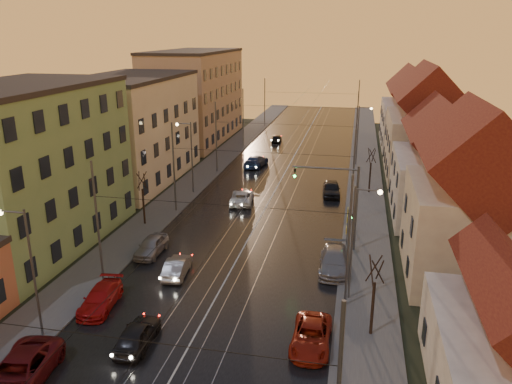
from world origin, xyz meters
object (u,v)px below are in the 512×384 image
Objects in this scene: driving_car_2 at (242,197)px; parked_left_2 at (101,298)px; parked_right_0 at (311,336)px; parked_right_1 at (334,261)px; driving_car_4 at (276,138)px; driving_car_0 at (137,334)px; street_lamp_3 at (360,130)px; street_lamp_2 at (189,150)px; parked_right_2 at (331,189)px; parked_left_3 at (151,246)px; traffic_light_mast at (344,197)px; driving_car_1 at (177,267)px; street_lamp_1 at (357,233)px; parked_left_1 at (19,372)px; driving_car_3 at (256,161)px; street_lamp_0 at (27,261)px.

driving_car_2 reaches higher than parked_left_2.
parked_right_1 is at bearing 85.60° from parked_right_0.
parked_right_1 reaches higher than driving_car_4.
parked_right_1 is (10.53, 11.79, 0.05)m from driving_car_0.
street_lamp_3 is 1.64× the size of driving_car_2.
driving_car_2 is 25.38m from parked_right_0.
driving_car_2 is 1.03× the size of parked_right_0.
parked_right_2 is (15.42, 2.30, -4.12)m from street_lamp_2.
parked_left_3 is 17.01m from parked_right_0.
street_lamp_2 is 1.88× the size of parked_left_3.
driving_car_0 is at bearing 82.31° from driving_car_2.
traffic_light_mast is at bearing 103.81° from driving_car_4.
parked_left_3 is at bearing 83.34° from parked_left_2.
driving_car_1 is at bearing -42.78° from parked_left_3.
street_lamp_1 is 1.91× the size of driving_car_0.
driving_car_2 is at bearing 126.20° from parked_right_1.
street_lamp_2 is 7.97m from driving_car_2.
driving_car_0 is 31.33m from parked_right_2.
street_lamp_2 reaches higher than driving_car_2.
driving_car_4 is 55.34m from parked_right_0.
street_lamp_1 is 20.79m from parked_left_1.
parked_right_2 is (-0.52, 28.04, 0.11)m from parked_right_0.
driving_car_4 is (-0.37, 47.44, -0.06)m from driving_car_1.
driving_car_0 is at bearing -169.04° from parked_right_0.
parked_right_1 is at bearing -43.49° from street_lamp_2.
driving_car_1 is 0.77× the size of parked_right_1.
driving_car_3 is (-13.38, -3.32, -4.11)m from street_lamp_3.
street_lamp_0 is at bearing -144.91° from parked_right_1.
parked_right_2 is at bearing 60.86° from parked_left_1.
street_lamp_3 is 37.46m from driving_car_1.
street_lamp_0 is 19.89m from street_lamp_1.
driving_car_0 reaches higher than parked_right_0.
street_lamp_1 is at bearing -150.17° from driving_car_0.
street_lamp_3 is 1.40× the size of parked_left_1.
parked_right_2 is at bearing -101.50° from street_lamp_3.
street_lamp_0 is at bearing -125.98° from parked_left_2.
parked_right_2 is (13.64, 34.36, -0.02)m from parked_left_1.
driving_car_4 is at bearing 80.02° from street_lamp_2.
driving_car_1 is 16.73m from driving_car_2.
parked_left_2 is (2.09, -24.28, -4.22)m from street_lamp_2.
street_lamp_1 reaches higher than driving_car_4.
parked_right_1 reaches higher than driving_car_0.
traffic_light_mast is 1.72× the size of driving_car_0.
parked_left_1 is at bearing -108.87° from street_lamp_3.
street_lamp_2 is at bearing 85.68° from parked_left_1.
driving_car_2 is 0.91× the size of driving_car_3.
driving_car_2 is at bearing 76.06° from street_lamp_0.
parked_left_3 is (-16.13, -31.90, -4.16)m from street_lamp_3.
parked_left_3 reaches higher than driving_car_4.
street_lamp_1 is at bearing -82.09° from traffic_light_mast.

